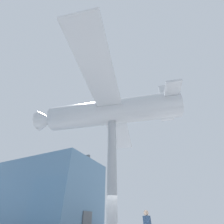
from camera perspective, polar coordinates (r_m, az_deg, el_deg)
glass_pavilion_right at (r=26.17m, az=-25.50°, el=-27.02°), size 8.64×16.04×9.01m
support_pylon_central at (r=9.82m, az=0.00°, el=-22.46°), size 0.59×0.59×7.35m
suspended_airplane at (r=11.90m, az=-1.59°, el=-0.15°), size 14.29×11.96×3.02m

